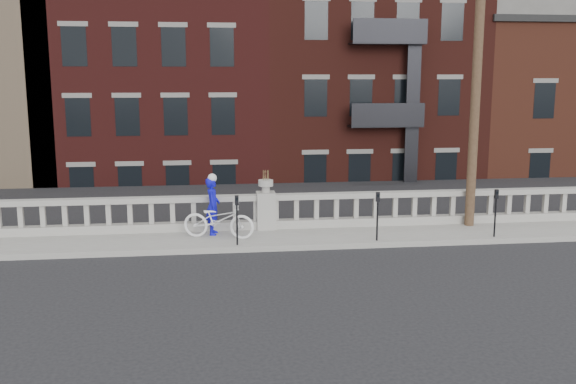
% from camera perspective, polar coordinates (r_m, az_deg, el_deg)
% --- Properties ---
extents(ground, '(120.00, 120.00, 0.00)m').
position_cam_1_polar(ground, '(15.47, -0.62, -7.20)').
color(ground, black).
rests_on(ground, ground).
extents(sidewalk, '(32.00, 2.20, 0.15)m').
position_cam_1_polar(sidewalk, '(18.32, -1.69, -4.17)').
color(sidewalk, gray).
rests_on(sidewalk, ground).
extents(balustrade, '(28.00, 0.34, 1.03)m').
position_cam_1_polar(balustrade, '(19.11, -1.98, -1.82)').
color(balustrade, gray).
rests_on(balustrade, sidewalk).
extents(planter_pedestal, '(0.55, 0.55, 1.76)m').
position_cam_1_polar(planter_pedestal, '(19.07, -1.98, -1.26)').
color(planter_pedestal, gray).
rests_on(planter_pedestal, sidewalk).
extents(lower_level, '(80.00, 44.00, 20.80)m').
position_cam_1_polar(lower_level, '(37.82, -3.78, 7.21)').
color(lower_level, '#605E59').
rests_on(lower_level, ground).
extents(utility_pole, '(1.60, 0.28, 10.00)m').
position_cam_1_polar(utility_pole, '(19.89, 16.51, 11.57)').
color(utility_pole, '#422D1E').
rests_on(utility_pole, sidewalk).
extents(parking_meter_a, '(0.10, 0.09, 1.36)m').
position_cam_1_polar(parking_meter_a, '(17.21, -4.57, -1.99)').
color(parking_meter_a, black).
rests_on(parking_meter_a, sidewalk).
extents(parking_meter_b, '(0.10, 0.09, 1.36)m').
position_cam_1_polar(parking_meter_b, '(17.80, 7.96, -1.65)').
color(parking_meter_b, black).
rests_on(parking_meter_b, sidewalk).
extents(parking_meter_c, '(0.10, 0.09, 1.36)m').
position_cam_1_polar(parking_meter_c, '(18.97, 17.98, -1.32)').
color(parking_meter_c, black).
rests_on(parking_meter_c, sidewalk).
extents(bicycle, '(2.15, 1.27, 1.07)m').
position_cam_1_polar(bicycle, '(18.08, -6.18, -2.43)').
color(bicycle, white).
rests_on(bicycle, sidewalk).
extents(cyclist, '(0.45, 0.64, 1.65)m').
position_cam_1_polar(cyclist, '(18.47, -6.70, -1.24)').
color(cyclist, '#0F0CBF').
rests_on(cyclist, sidewalk).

